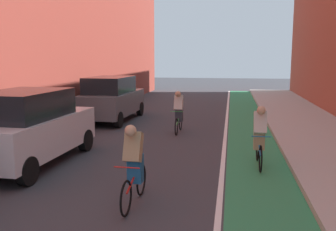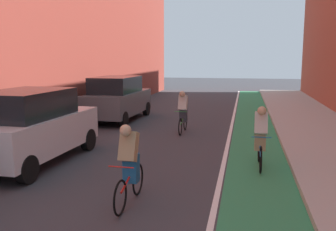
{
  "view_description": "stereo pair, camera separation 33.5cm",
  "coord_description": "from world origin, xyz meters",
  "px_view_note": "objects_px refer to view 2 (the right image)",
  "views": [
    {
      "loc": [
        2.39,
        1.77,
        2.84
      ],
      "look_at": [
        0.82,
        10.96,
        1.36
      ],
      "focal_mm": 39.62,
      "sensor_mm": 36.0,
      "label": 1
    },
    {
      "loc": [
        2.72,
        1.83,
        2.84
      ],
      "look_at": [
        0.82,
        10.96,
        1.36
      ],
      "focal_mm": 39.62,
      "sensor_mm": 36.0,
      "label": 2
    }
  ],
  "objects_px": {
    "parked_suv_white": "(30,126)",
    "parked_suv_gray": "(117,98)",
    "cyclist_mid": "(129,164)",
    "cyclist_far": "(183,112)",
    "cyclist_trailing": "(260,137)"
  },
  "relations": [
    {
      "from": "parked_suv_gray",
      "to": "cyclist_far",
      "type": "distance_m",
      "value": 3.96
    },
    {
      "from": "parked_suv_gray",
      "to": "cyclist_trailing",
      "type": "height_order",
      "value": "parked_suv_gray"
    },
    {
      "from": "parked_suv_white",
      "to": "parked_suv_gray",
      "type": "distance_m",
      "value": 6.95
    },
    {
      "from": "parked_suv_white",
      "to": "cyclist_mid",
      "type": "bearing_deg",
      "value": -32.23
    },
    {
      "from": "cyclist_mid",
      "to": "cyclist_trailing",
      "type": "height_order",
      "value": "cyclist_trailing"
    },
    {
      "from": "parked_suv_white",
      "to": "cyclist_mid",
      "type": "xyz_separation_m",
      "value": [
        3.47,
        -2.19,
        -0.21
      ]
    },
    {
      "from": "parked_suv_white",
      "to": "cyclist_far",
      "type": "bearing_deg",
      "value": 55.37
    },
    {
      "from": "parked_suv_gray",
      "to": "cyclist_far",
      "type": "relative_size",
      "value": 2.62
    },
    {
      "from": "cyclist_mid",
      "to": "cyclist_trailing",
      "type": "bearing_deg",
      "value": 50.03
    },
    {
      "from": "cyclist_mid",
      "to": "cyclist_far",
      "type": "relative_size",
      "value": 1.01
    },
    {
      "from": "parked_suv_gray",
      "to": "cyclist_mid",
      "type": "bearing_deg",
      "value": -69.2
    },
    {
      "from": "cyclist_trailing",
      "to": "cyclist_far",
      "type": "distance_m",
      "value": 4.8
    },
    {
      "from": "parked_suv_gray",
      "to": "cyclist_mid",
      "type": "xyz_separation_m",
      "value": [
        3.47,
        -9.14,
        -0.21
      ]
    },
    {
      "from": "cyclist_mid",
      "to": "parked_suv_white",
      "type": "bearing_deg",
      "value": 147.77
    },
    {
      "from": "parked_suv_gray",
      "to": "cyclist_trailing",
      "type": "xyz_separation_m",
      "value": [
        6.03,
        -6.08,
        -0.21
      ]
    }
  ]
}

